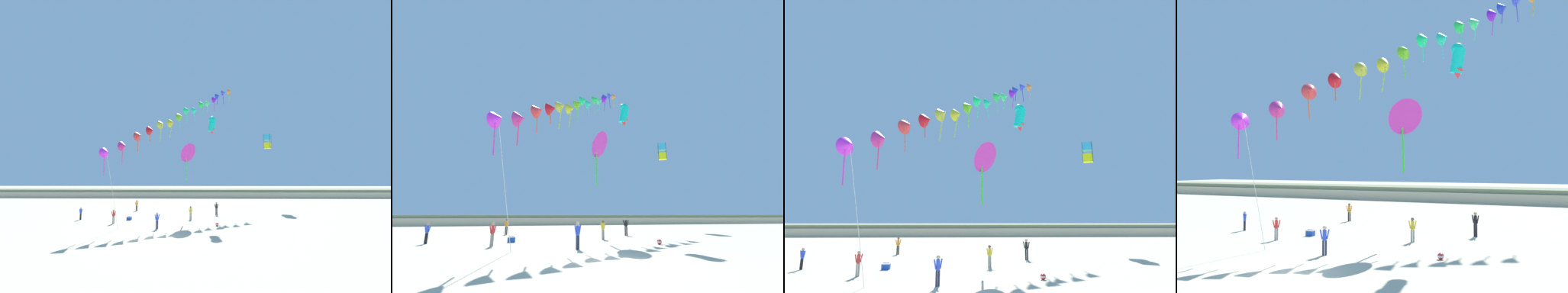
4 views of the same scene
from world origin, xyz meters
TOP-DOWN VIEW (x-y plane):
  - dune_ridge at (0.00, 45.95)m, footprint 120.00×9.47m
  - person_near_left at (6.10, 13.98)m, footprint 0.60×0.31m
  - person_near_right at (-5.98, 18.01)m, footprint 0.56×0.28m
  - person_mid_center at (-10.88, 9.69)m, footprint 0.51×0.26m
  - person_far_left at (2.67, 10.23)m, footprint 0.53×0.33m
  - person_far_right at (-0.53, 4.31)m, footprint 0.51×0.40m
  - person_far_center at (-5.94, 7.14)m, footprint 0.46×0.42m
  - kite_banner_string at (2.02, 15.65)m, footprint 16.76×26.01m
  - large_kite_low_lead at (15.86, 23.57)m, footprint 1.55×1.55m
  - large_kite_mid_trail at (5.47, 11.61)m, footprint 1.37×1.21m
  - large_kite_high_solo at (2.09, 10.01)m, footprint 2.95×3.02m
  - beach_cooler at (-4.83, 9.63)m, footprint 0.58×0.41m
  - beach_ball at (5.68, 5.89)m, footprint 0.36×0.36m

SIDE VIEW (x-z plane):
  - beach_ball at x=5.68m, z-range 0.00..0.36m
  - beach_cooler at x=-4.83m, z-range -0.02..0.45m
  - person_mid_center at x=-10.88m, z-range 0.12..1.61m
  - person_far_center at x=-5.94m, z-range 0.12..1.68m
  - person_far_left at x=2.67m, z-range 0.13..1.73m
  - person_near_right at x=-5.98m, z-range 0.13..1.76m
  - person_far_right at x=-0.53m, z-range 0.13..1.77m
  - dune_ridge at x=0.00m, z-range -0.01..2.00m
  - person_near_left at x=6.10m, z-range 0.14..1.89m
  - large_kite_high_solo at x=2.09m, z-range 5.83..10.99m
  - large_kite_low_lead at x=15.86m, z-range 10.25..12.76m
  - large_kite_mid_trail at x=5.47m, z-range 10.98..13.45m
  - kite_banner_string at x=2.02m, z-range 3.53..26.33m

